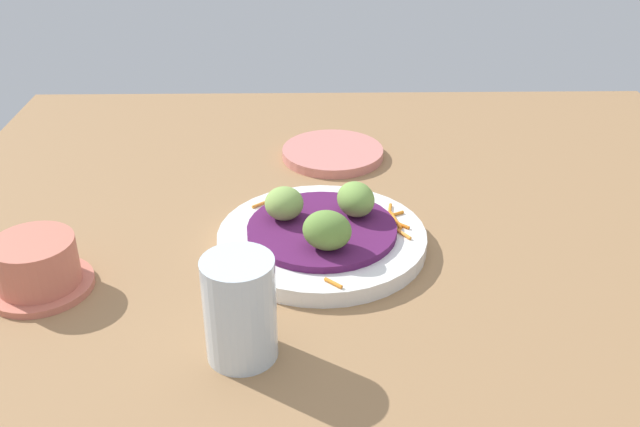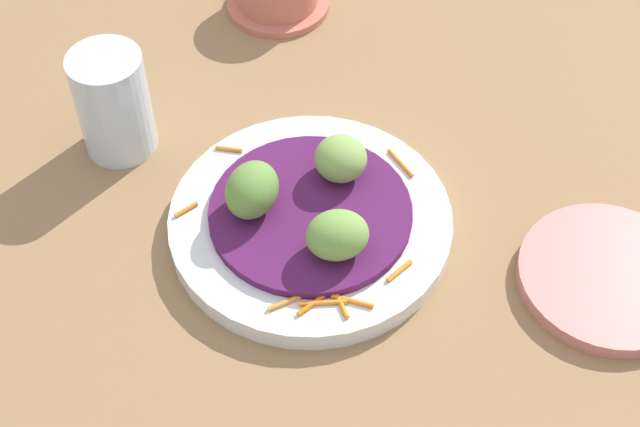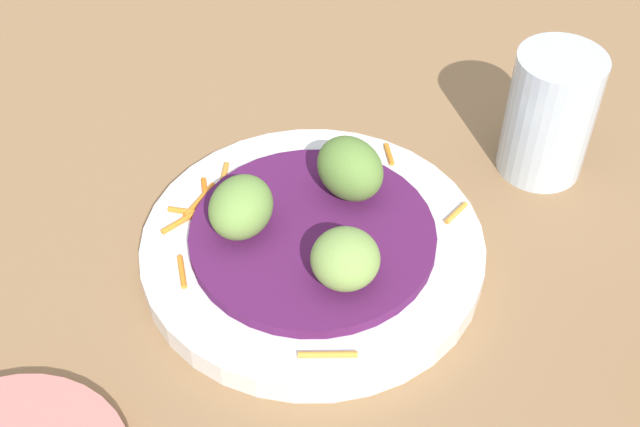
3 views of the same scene
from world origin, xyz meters
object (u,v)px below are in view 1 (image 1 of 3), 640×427
Objects in this scene: water_glass at (240,309)px; terracotta_bowl at (37,267)px; guac_scoop_center at (355,199)px; guac_scoop_left at (327,230)px; side_plate_small at (333,153)px; main_plate at (322,240)px; guac_scoop_right at (284,203)px.

terracotta_bowl is at bearing 153.72° from water_glass.
terracotta_bowl is at bearing -162.45° from guac_scoop_center.
guac_scoop_left reaches higher than side_plate_small.
main_plate is 2.20× the size of terracotta_bowl.
side_plate_small is at bearing 74.36° from guac_scoop_right.
guac_scoop_left is 30.31cm from side_plate_small.
water_glass is (22.39, -11.06, 2.44)cm from terracotta_bowl.
terracotta_bowl is 25.09cm from water_glass.
guac_scoop_left is 1.04× the size of guac_scoop_center.
guac_scoop_right is at bearing 21.20° from terracotta_bowl.
water_glass reaches higher than guac_scoop_center.
guac_scoop_center is (3.48, 7.60, -0.23)cm from guac_scoop_left.
guac_scoop_right reaches higher than terracotta_bowl.
guac_scoop_left is 8.37cm from guac_scoop_right.
water_glass is at bearing -102.64° from side_plate_small.
guac_scoop_left is (0.45, -4.81, 4.06)cm from main_plate.
side_plate_small is (-1.85, 22.35, -4.11)cm from guac_scoop_center.
terracotta_bowl is at bearing -174.04° from guac_scoop_left.
main_plate is 25.24cm from side_plate_small.
water_glass reaches higher than terracotta_bowl.
main_plate is 21.04cm from water_glass.
guac_scoop_right is (-4.84, 6.82, -0.30)cm from guac_scoop_left.
guac_scoop_right is at bearing 155.38° from main_plate.
terracotta_bowl is at bearing -134.25° from side_plate_small.
guac_scoop_center is 1.13× the size of guac_scoop_right.
terracotta_bowl is at bearing -158.80° from guac_scoop_right.
guac_scoop_left reaches higher than guac_scoop_right.
water_glass reaches higher than main_plate.
water_glass is at bearing -26.28° from terracotta_bowl.
guac_scoop_right is 0.31× the size of side_plate_small.
side_plate_small is 1.43× the size of water_glass.
terracotta_bowl reaches higher than side_plate_small.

